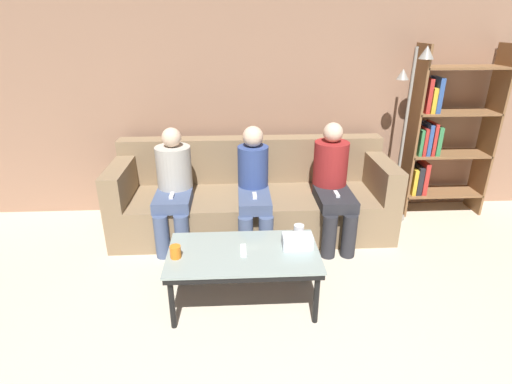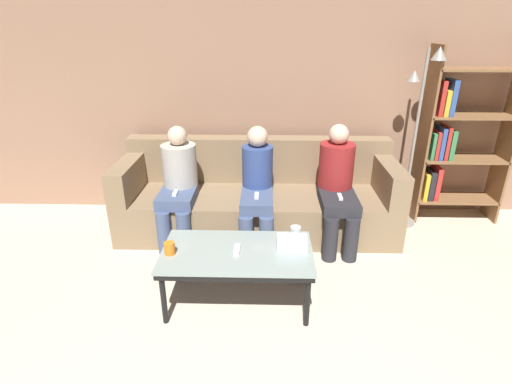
{
  "view_description": "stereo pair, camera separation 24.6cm",
  "coord_description": "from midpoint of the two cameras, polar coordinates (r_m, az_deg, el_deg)",
  "views": [
    {
      "loc": [
        -0.16,
        -0.26,
        1.96
      ],
      "look_at": [
        0.0,
        2.78,
        0.66
      ],
      "focal_mm": 28.0,
      "sensor_mm": 36.0,
      "label": 1
    },
    {
      "loc": [
        0.08,
        -0.27,
        1.96
      ],
      "look_at": [
        0.0,
        2.78,
        0.66
      ],
      "focal_mm": 28.0,
      "sensor_mm": 36.0,
      "label": 2
    }
  ],
  "objects": [
    {
      "name": "bookshelf",
      "position": [
        4.58,
        23.36,
        7.3
      ],
      "size": [
        0.86,
        0.32,
        1.78
      ],
      "color": "brown",
      "rests_on": "ground_plane"
    },
    {
      "name": "standing_lamp",
      "position": [
        4.23,
        19.3,
        9.86
      ],
      "size": [
        0.31,
        0.26,
        1.76
      ],
      "color": "gray",
      "rests_on": "ground_plane"
    },
    {
      "name": "seated_person_left_end",
      "position": [
        3.8,
        -13.51,
        1.07
      ],
      "size": [
        0.33,
        0.65,
        1.08
      ],
      "color": "#47567A",
      "rests_on": "ground_plane"
    },
    {
      "name": "couch",
      "position": [
        4.04,
        -2.23,
        -0.96
      ],
      "size": [
        2.69,
        0.88,
        0.87
      ],
      "color": "#897051",
      "rests_on": "ground_plane"
    },
    {
      "name": "wall_back",
      "position": [
        4.25,
        -2.57,
        14.13
      ],
      "size": [
        12.0,
        0.06,
        2.6
      ],
      "color": "#9E755B",
      "rests_on": "ground_plane"
    },
    {
      "name": "coffee_table",
      "position": [
        2.93,
        -4.24,
        -9.22
      ],
      "size": [
        1.09,
        0.61,
        0.44
      ],
      "color": "#8C9E99",
      "rests_on": "ground_plane"
    },
    {
      "name": "game_remote",
      "position": [
        2.9,
        -4.27,
        -8.35
      ],
      "size": [
        0.04,
        0.15,
        0.02
      ],
      "color": "white",
      "rests_on": "coffee_table"
    },
    {
      "name": "seated_person_mid_right",
      "position": [
        3.8,
        9.07,
        1.57
      ],
      "size": [
        0.33,
        0.73,
        1.11
      ],
      "color": "#28282D",
      "rests_on": "ground_plane"
    },
    {
      "name": "cup_near_left",
      "position": [
        2.89,
        -13.86,
        -8.35
      ],
      "size": [
        0.08,
        0.08,
        0.09
      ],
      "color": "orange",
      "rests_on": "coffee_table"
    },
    {
      "name": "cup_near_right",
      "position": [
        3.1,
        3.88,
        -5.51
      ],
      "size": [
        0.08,
        0.08,
        0.09
      ],
      "color": "silver",
      "rests_on": "coffee_table"
    },
    {
      "name": "tissue_box",
      "position": [
        2.93,
        3.53,
        -7.04
      ],
      "size": [
        0.22,
        0.12,
        0.13
      ],
      "color": "silver",
      "rests_on": "coffee_table"
    },
    {
      "name": "seated_person_mid_left",
      "position": [
        3.71,
        -2.22,
        1.01
      ],
      "size": [
        0.31,
        0.7,
        1.09
      ],
      "color": "#47567A",
      "rests_on": "ground_plane"
    }
  ]
}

